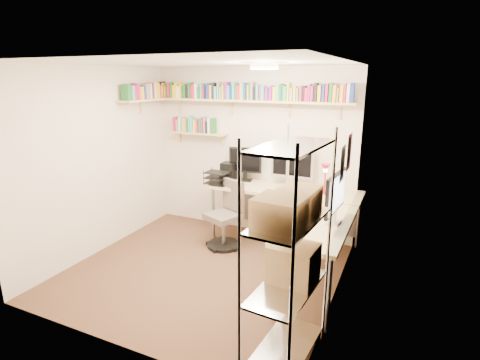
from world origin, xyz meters
name	(u,v)px	position (x,y,z in m)	size (l,w,h in m)	color
ground	(203,271)	(0.00, 0.00, 0.00)	(3.20, 3.20, 0.00)	#442A1D
room_shell	(200,149)	(0.00, 0.00, 1.55)	(3.24, 3.04, 2.52)	beige
wall_shelves	(220,100)	(-0.40, 1.30, 2.03)	(3.12, 1.09, 0.80)	#DEB47D
corner_desk	(282,195)	(0.70, 0.94, 0.82)	(2.20, 2.15, 1.43)	beige
office_chair	(226,219)	(-0.06, 0.78, 0.40)	(0.55, 0.56, 0.95)	black
wire_rack	(290,240)	(1.42, -1.07, 1.13)	(0.49, 0.89, 1.98)	silver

